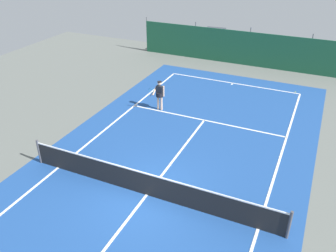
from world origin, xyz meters
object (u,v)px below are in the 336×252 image
object	(u,v)px
tennis_net	(146,184)
tennis_player	(159,93)
tennis_ball_near_player	(295,92)
parked_car	(214,40)

from	to	relation	value
tennis_net	tennis_player	world-z (taller)	tennis_player
tennis_player	tennis_ball_near_player	bearing A→B (deg)	-138.55
parked_car	tennis_player	bearing A→B (deg)	88.00
parked_car	tennis_net	bearing A→B (deg)	94.97
tennis_ball_near_player	tennis_net	bearing A→B (deg)	-107.62
tennis_ball_near_player	tennis_player	bearing A→B (deg)	-139.70
tennis_net	tennis_player	size ratio (longest dim) A/B	6.17
tennis_player	parked_car	xyz separation A→B (m)	(-0.69, 11.45, -0.12)
tennis_net	parked_car	world-z (taller)	parked_car
tennis_player	parked_car	distance (m)	11.48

